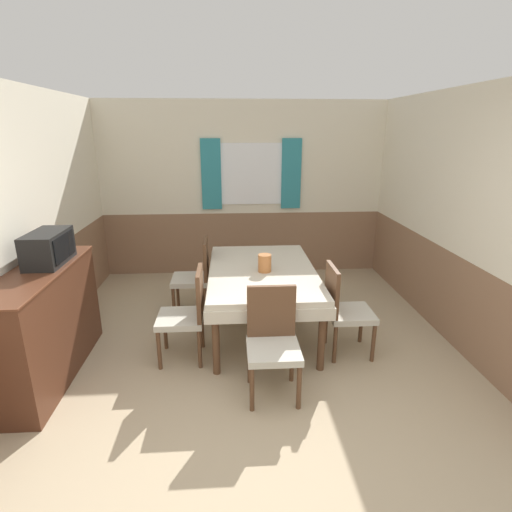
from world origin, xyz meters
TOP-DOWN VIEW (x-y plane):
  - ground_plane at (0.00, 0.00)m, footprint 16.00×16.00m
  - wall_back at (0.01, 3.98)m, footprint 4.64×0.09m
  - wall_left at (-2.15, 1.98)m, footprint 0.05×4.36m
  - wall_right at (2.15, 1.98)m, footprint 0.05×4.36m
  - dining_table at (0.14, 1.98)m, footprint 1.17×1.84m
  - chair_left_near at (-0.63, 1.45)m, footprint 0.44×0.44m
  - chair_head_near at (0.14, 0.88)m, footprint 0.44×0.44m
  - chair_right_near at (0.91, 1.45)m, footprint 0.44×0.44m
  - chair_left_far at (-0.63, 2.51)m, footprint 0.44×0.44m
  - sideboard at (-1.88, 1.25)m, footprint 0.46×1.56m
  - tv at (-1.84, 1.46)m, footprint 0.29×0.53m
  - vase at (0.16, 1.90)m, footprint 0.14×0.14m

SIDE VIEW (x-z plane):
  - ground_plane at x=0.00m, z-range 0.00..0.00m
  - chair_left_near at x=-0.63m, z-range 0.03..0.96m
  - chair_head_near at x=0.14m, z-range 0.03..0.96m
  - chair_right_near at x=0.91m, z-range 0.03..0.96m
  - chair_left_far at x=-0.63m, z-range 0.03..0.96m
  - sideboard at x=-1.88m, z-range 0.01..1.03m
  - dining_table at x=0.14m, z-range 0.27..1.00m
  - vase at x=0.16m, z-range 0.73..0.92m
  - tv at x=-1.84m, z-range 1.02..1.32m
  - wall_left at x=-2.15m, z-range 0.00..2.60m
  - wall_right at x=2.15m, z-range 0.00..2.60m
  - wall_back at x=0.01m, z-range 0.01..2.61m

